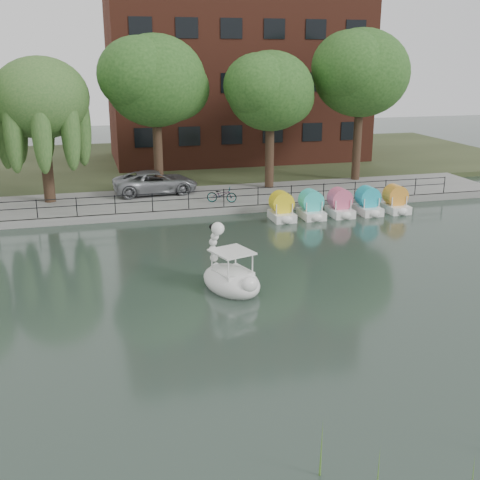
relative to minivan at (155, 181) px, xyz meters
name	(u,v)px	position (x,y,z in m)	size (l,w,h in m)	color
ground_plane	(255,308)	(1.29, -17.49, -1.22)	(120.00, 120.00, 0.00)	#3C4D45
promenade	(181,201)	(1.29, -1.49, -1.02)	(40.00, 6.00, 0.40)	gray
kerb	(190,213)	(1.29, -4.44, -1.02)	(40.00, 0.25, 0.40)	gray
land_strip	(153,162)	(1.29, 12.51, -1.04)	(60.00, 22.00, 0.36)	#47512D
railing	(189,196)	(1.29, -4.24, -0.07)	(32.00, 0.05, 1.00)	black
apartment_building	(236,44)	(8.29, 12.48, 8.14)	(20.00, 10.07, 18.00)	#4C1E16
willow_mid	(41,99)	(-6.21, -0.49, 5.03)	(5.32, 5.32, 8.15)	#473323
broadleaf_center	(155,81)	(0.29, 0.51, 5.84)	(6.00, 6.00, 9.25)	#473323
broadleaf_right	(270,92)	(7.29, 0.01, 5.17)	(5.40, 5.40, 8.32)	#473323
broadleaf_far	(361,74)	(13.79, 1.01, 6.18)	(6.30, 6.30, 9.71)	#473323
minivan	(155,181)	(0.00, 0.00, 0.00)	(5.87, 2.70, 1.63)	gray
bicycle	(222,194)	(3.40, -3.23, -0.32)	(1.72, 0.60, 1.00)	gray
swan_boat	(230,276)	(0.90, -15.45, -0.68)	(2.62, 3.30, 2.44)	white
pedal_boat_row	(340,205)	(9.40, -6.37, -0.61)	(7.95, 1.70, 1.40)	white
reed_bank	(470,448)	(3.29, -26.99, -0.62)	(24.00, 2.40, 1.20)	#669938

